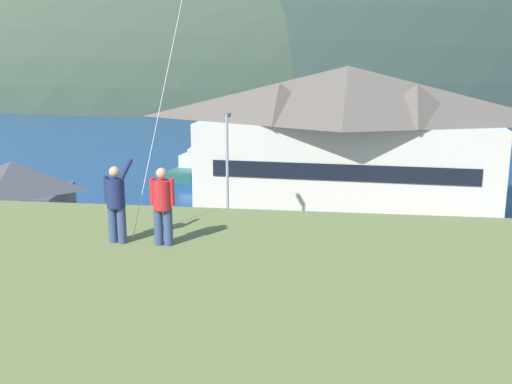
# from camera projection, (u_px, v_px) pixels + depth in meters

# --- Properties ---
(ground_plane) EXTENTS (600.00, 600.00, 0.00)m
(ground_plane) POSITION_uv_depth(u_px,v_px,m) (193.00, 332.00, 24.77)
(ground_plane) COLOR #66604C
(parking_lot_pad) EXTENTS (40.00, 20.00, 0.10)m
(parking_lot_pad) POSITION_uv_depth(u_px,v_px,m) (217.00, 285.00, 29.59)
(parking_lot_pad) COLOR gray
(parking_lot_pad) RESTS_ON ground
(bay_water) EXTENTS (360.00, 84.00, 0.03)m
(bay_water) POSITION_uv_depth(u_px,v_px,m) (296.00, 136.00, 82.66)
(bay_water) COLOR navy
(bay_water) RESTS_ON ground
(far_hill_east_peak) EXTENTS (145.04, 67.24, 76.23)m
(far_hill_east_peak) POSITION_uv_depth(u_px,v_px,m) (189.00, 102.00, 139.48)
(far_hill_east_peak) COLOR #3D4C38
(far_hill_east_peak) RESTS_ON ground
(far_hill_center_saddle) EXTENTS (122.01, 73.29, 95.17)m
(far_hill_center_saddle) POSITION_uv_depth(u_px,v_px,m) (416.00, 104.00, 134.71)
(far_hill_center_saddle) COLOR #2D3D33
(far_hill_center_saddle) RESTS_ON ground
(harbor_lodge) EXTENTS (22.41, 10.68, 10.40)m
(harbor_lodge) POSITION_uv_depth(u_px,v_px,m) (346.00, 135.00, 42.86)
(harbor_lodge) COLOR beige
(harbor_lodge) RESTS_ON ground
(storage_shed_near_lot) EXTENTS (6.48, 5.93, 5.54)m
(storage_shed_near_lot) POSITION_uv_depth(u_px,v_px,m) (16.00, 208.00, 33.14)
(storage_shed_near_lot) COLOR #474C56
(storage_shed_near_lot) RESTS_ON ground
(storage_shed_waterside) EXTENTS (6.38, 4.57, 4.27)m
(storage_shed_waterside) POSITION_uv_depth(u_px,v_px,m) (307.00, 180.00, 43.56)
(storage_shed_waterside) COLOR #338475
(storage_shed_waterside) RESTS_ON ground
(wharf_dock) EXTENTS (3.20, 13.59, 0.70)m
(wharf_dock) POSITION_uv_depth(u_px,v_px,m) (233.00, 170.00, 57.15)
(wharf_dock) COLOR #70604C
(wharf_dock) RESTS_ON ground
(moored_boat_wharfside) EXTENTS (2.85, 8.26, 2.16)m
(moored_boat_wharfside) POSITION_uv_depth(u_px,v_px,m) (200.00, 161.00, 59.54)
(moored_boat_wharfside) COLOR #23564C
(moored_boat_wharfside) RESTS_ON ground
(moored_boat_outer_mooring) EXTENTS (2.77, 7.22, 2.16)m
(moored_boat_outer_mooring) POSITION_uv_depth(u_px,v_px,m) (270.00, 165.00, 57.78)
(moored_boat_outer_mooring) COLOR #A8A399
(moored_boat_outer_mooring) RESTS_ON ground
(moored_boat_inner_slip) EXTENTS (3.14, 7.41, 2.16)m
(moored_boat_inner_slip) POSITION_uv_depth(u_px,v_px,m) (193.00, 169.00, 55.86)
(moored_boat_inner_slip) COLOR #23564C
(moored_boat_inner_slip) RESTS_ON ground
(parked_car_back_row_left) EXTENTS (4.31, 2.27, 1.82)m
(parked_car_back_row_left) POSITION_uv_depth(u_px,v_px,m) (295.00, 307.00, 24.62)
(parked_car_back_row_left) COLOR slate
(parked_car_back_row_left) RESTS_ON parking_lot_pad
(parked_car_mid_row_far) EXTENTS (4.29, 2.23, 1.82)m
(parked_car_mid_row_far) POSITION_uv_depth(u_px,v_px,m) (103.00, 310.00, 24.37)
(parked_car_mid_row_far) COLOR navy
(parked_car_mid_row_far) RESTS_ON parking_lot_pad
(parked_car_mid_row_near) EXTENTS (4.33, 2.33, 1.82)m
(parked_car_mid_row_near) POSITION_uv_depth(u_px,v_px,m) (303.00, 260.00, 30.15)
(parked_car_mid_row_near) COLOR #236633
(parked_car_mid_row_near) RESTS_ON parking_lot_pad
(parked_car_front_row_silver) EXTENTS (4.30, 2.26, 1.82)m
(parked_car_front_row_silver) POSITION_uv_depth(u_px,v_px,m) (442.00, 317.00, 23.67)
(parked_car_front_row_silver) COLOR #B28923
(parked_car_front_row_silver) RESTS_ON parking_lot_pad
(parked_car_front_row_red) EXTENTS (4.30, 2.26, 1.82)m
(parked_car_front_row_red) POSITION_uv_depth(u_px,v_px,m) (194.00, 253.00, 31.23)
(parked_car_front_row_red) COLOR black
(parked_car_front_row_red) RESTS_ON parking_lot_pad
(parking_light_pole) EXTENTS (0.24, 0.78, 7.87)m
(parking_light_pole) POSITION_uv_depth(u_px,v_px,m) (227.00, 174.00, 33.97)
(parking_light_pole) COLOR #ADADB2
(parking_light_pole) RESTS_ON parking_lot_pad
(person_kite_flyer) EXTENTS (0.57, 0.64, 1.86)m
(person_kite_flyer) POSITION_uv_depth(u_px,v_px,m) (116.00, 201.00, 13.20)
(person_kite_flyer) COLOR #384770
(person_kite_flyer) RESTS_ON grassy_hill_foreground
(person_companion) EXTENTS (0.55, 0.40, 1.74)m
(person_companion) POSITION_uv_depth(u_px,v_px,m) (163.00, 204.00, 13.03)
(person_companion) COLOR #384770
(person_companion) RESTS_ON grassy_hill_foreground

